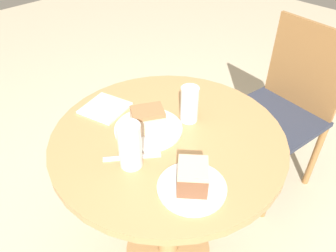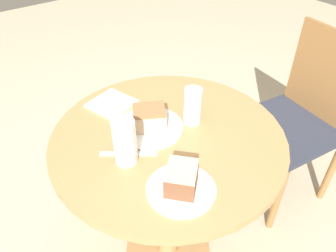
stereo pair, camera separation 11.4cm
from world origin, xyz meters
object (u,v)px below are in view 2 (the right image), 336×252
glass_water (125,145)px  cake_slice_far (181,178)px  chair (298,117)px  glass_lemonade (192,108)px  plate_far (181,189)px  cake_slice_near (149,117)px  plate_near (150,127)px

glass_water → cake_slice_far: bearing=16.7°
chair → glass_lemonade: 0.77m
glass_lemonade → glass_water: glass_water is taller
plate_far → cake_slice_near: size_ratio=1.47×
cake_slice_near → cake_slice_far: bearing=-17.4°
chair → plate_far: size_ratio=4.44×
plate_near → glass_water: size_ratio=1.56×
plate_far → glass_water: bearing=-163.3°
cake_slice_near → chair: bearing=82.2°
cake_slice_far → glass_lemonade: 0.34m
plate_near → cake_slice_far: cake_slice_far is taller
cake_slice_far → glass_water: size_ratio=0.81×
cake_slice_far → plate_near: bearing=162.6°
chair → cake_slice_near: (-0.12, -0.84, 0.32)m
cake_slice_far → glass_water: bearing=-163.3°
cake_slice_near → plate_far: bearing=-17.4°
plate_near → glass_lemonade: bearing=67.7°
chair → cake_slice_far: 1.00m
chair → glass_lemonade: size_ratio=6.58×
plate_far → cake_slice_far: size_ratio=1.62×
plate_far → cake_slice_far: 0.05m
chair → glass_lemonade: bearing=-86.8°
plate_near → cake_slice_near: cake_slice_near is taller
glass_water → chair: bearing=88.5°
plate_near → cake_slice_near: size_ratio=1.75×
glass_water → cake_slice_near: bearing=120.5°
plate_far → glass_lemonade: bearing=134.0°
cake_slice_near → cake_slice_far: size_ratio=1.10×
plate_near → glass_lemonade: 0.17m
plate_near → cake_slice_near: (0.00, 0.00, 0.04)m
cake_slice_far → glass_water: (-0.20, -0.06, 0.02)m
cake_slice_far → glass_water: glass_water is taller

